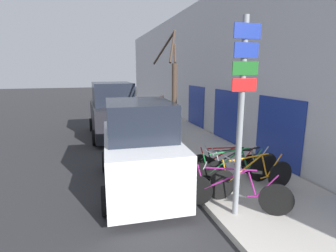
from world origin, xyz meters
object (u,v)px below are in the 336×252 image
Objects in this scene: pedestrian_near at (162,108)px; parked_car_0 at (139,149)px; street_tree at (174,100)px; bicycle_4 at (233,165)px; bicycle_3 at (242,166)px; bicycle_5 at (226,163)px; signpost at (241,112)px; bicycle_1 at (252,178)px; parked_car_1 at (113,112)px; bicycle_0 at (235,192)px; bicycle_2 at (233,170)px.

parked_car_0 is at bearing 79.55° from pedestrian_near.
street_tree is at bearing 89.84° from pedestrian_near.
street_tree is (-0.82, 2.76, 1.56)m from bicycle_4.
bicycle_3 is 1.19× the size of bicycle_5.
bicycle_4 is 2.63m from parked_car_0.
parked_car_0 is at bearing 125.67° from signpost.
bicycle_3 is at bearing -18.72° from bicycle_1.
signpost is 1.65× the size of bicycle_3.
parked_car_1 is at bearing 116.56° from street_tree.
bicycle_1 reaches higher than bicycle_0.
bicycle_0 reaches higher than bicycle_5.
bicycle_5 is (-0.21, 0.48, -0.03)m from bicycle_3.
parked_car_1 is at bearing 25.34° from pedestrian_near.
bicycle_3 is at bearing -72.36° from street_tree.
bicycle_0 is 1.96m from bicycle_5.
parked_car_1 is 2.66× the size of pedestrian_near.
bicycle_1 is 8.12m from pedestrian_near.
parked_car_1 is at bearing 17.51° from bicycle_2.
street_tree is at bearing 33.08° from bicycle_0.
signpost is 2.64m from bicycle_4.
bicycle_4 is at bearing -145.32° from bicycle_5.
parked_car_0 is (-1.64, 2.06, 0.50)m from bicycle_0.
pedestrian_near is (-0.15, 7.33, 0.59)m from bicycle_3.
bicycle_3 is at bearing 101.58° from pedestrian_near.
bicycle_5 is (0.80, 1.79, -0.04)m from bicycle_0.
bicycle_2 reaches higher than bicycle_4.
parked_car_0 is 3.00m from street_tree.
bicycle_4 is 6.93m from parked_car_1.
bicycle_5 is (-0.07, 0.23, 0.00)m from bicycle_4.
street_tree is at bearing 8.42° from bicycle_1.
signpost is 1.63× the size of bicycle_1.
parked_car_1 reaches higher than parked_car_0.
bicycle_2 is at bearing 61.96° from signpost.
signpost is at bearing -169.88° from bicycle_0.
parked_car_0 is (-2.23, 0.98, 0.49)m from bicycle_2.
parked_car_1 is (-1.69, 8.08, -1.16)m from signpost.
parked_car_0 is at bearing 69.09° from bicycle_3.
bicycle_1 is 2.91m from parked_car_0.
bicycle_1 is at bearing 99.91° from pedestrian_near.
street_tree is (1.81, -3.62, 0.92)m from parked_car_1.
parked_car_1 is 2.71m from pedestrian_near.
bicycle_4 is (0.29, 0.48, -0.06)m from bicycle_2.
bicycle_0 is 0.43× the size of parked_car_1.
bicycle_1 is 4.13m from street_tree.
parked_car_1 reaches higher than bicycle_5.
bicycle_2 is 0.49m from bicycle_3.
parked_car_0 is at bearing 93.92° from bicycle_4.
bicycle_1 is at bearing -21.88° from bicycle_0.
bicycle_1 is at bearing 158.86° from bicycle_3.
pedestrian_near is (0.06, 8.10, 0.57)m from bicycle_1.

